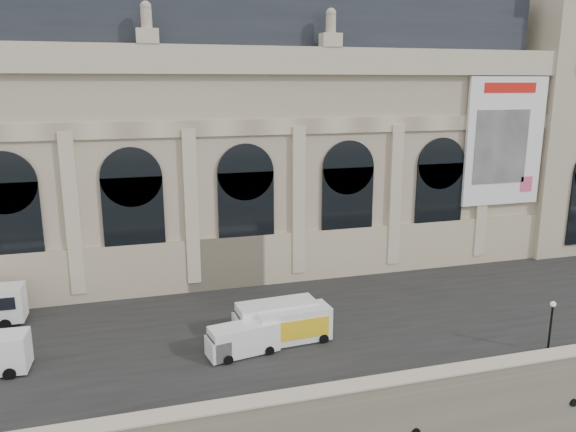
% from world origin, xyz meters
% --- Properties ---
extents(quay, '(160.00, 70.00, 6.00)m').
position_xyz_m(quay, '(0.00, 35.00, 3.00)').
color(quay, gray).
rests_on(quay, ground).
extents(street, '(160.00, 24.00, 0.06)m').
position_xyz_m(street, '(0.00, 14.00, 6.03)').
color(street, '#2D2D2D').
rests_on(street, quay).
extents(parapet, '(160.00, 1.40, 1.21)m').
position_xyz_m(parapet, '(0.00, 0.60, 6.62)').
color(parapet, gray).
rests_on(parapet, quay).
extents(museum, '(69.00, 18.70, 29.10)m').
position_xyz_m(museum, '(-5.98, 30.86, 19.72)').
color(museum, '#BFB193').
rests_on(museum, quay).
extents(clock_pavilion, '(13.00, 14.72, 36.70)m').
position_xyz_m(clock_pavilion, '(34.00, 27.93, 23.42)').
color(clock_pavilion, '#BFB193').
rests_on(clock_pavilion, quay).
extents(van_b, '(6.38, 2.92, 2.78)m').
position_xyz_m(van_b, '(-4.50, 10.60, 7.42)').
color(van_b, white).
rests_on(van_b, quay).
extents(van_c, '(5.31, 2.77, 2.25)m').
position_xyz_m(van_c, '(-7.42, 8.50, 7.15)').
color(van_c, white).
rests_on(van_c, quay).
extents(box_truck, '(6.74, 2.74, 2.66)m').
position_xyz_m(box_truck, '(-3.55, 9.44, 7.34)').
color(box_truck, white).
rests_on(box_truck, quay).
extents(lamp_right, '(0.41, 0.41, 3.99)m').
position_xyz_m(lamp_right, '(13.78, 2.59, 7.98)').
color(lamp_right, black).
rests_on(lamp_right, quay).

